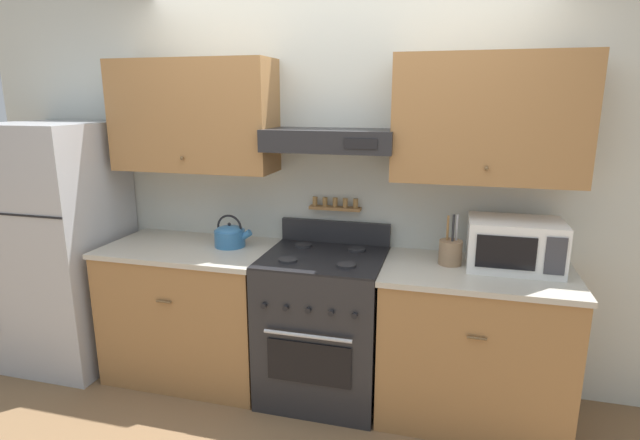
# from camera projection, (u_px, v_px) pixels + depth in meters

# --- Properties ---
(ground_plane) EXTENTS (16.00, 16.00, 0.00)m
(ground_plane) POSITION_uv_depth(u_px,v_px,m) (309.00, 422.00, 2.94)
(ground_plane) COLOR brown
(wall_back) EXTENTS (5.20, 0.46, 2.55)m
(wall_back) POSITION_uv_depth(u_px,v_px,m) (335.00, 167.00, 3.21)
(wall_back) COLOR silver
(wall_back) RESTS_ON ground_plane
(counter_left) EXTENTS (1.10, 0.68, 0.91)m
(counter_left) POSITION_uv_depth(u_px,v_px,m) (193.00, 310.00, 3.39)
(counter_left) COLOR olive
(counter_left) RESTS_ON ground_plane
(counter_right) EXTENTS (1.07, 0.68, 0.91)m
(counter_right) POSITION_uv_depth(u_px,v_px,m) (472.00, 343.00, 2.93)
(counter_right) COLOR olive
(counter_right) RESTS_ON ground_plane
(stove_range) EXTENTS (0.73, 0.70, 1.07)m
(stove_range) POSITION_uv_depth(u_px,v_px,m) (323.00, 325.00, 3.15)
(stove_range) COLOR #232326
(stove_range) RESTS_ON ground_plane
(refrigerator) EXTENTS (0.72, 0.75, 1.70)m
(refrigerator) POSITION_uv_depth(u_px,v_px,m) (63.00, 246.00, 3.50)
(refrigerator) COLOR #ADAFB5
(refrigerator) RESTS_ON ground_plane
(tea_kettle) EXTENTS (0.26, 0.20, 0.21)m
(tea_kettle) POSITION_uv_depth(u_px,v_px,m) (230.00, 235.00, 3.26)
(tea_kettle) COLOR teal
(tea_kettle) RESTS_ON counter_left
(microwave) EXTENTS (0.51, 0.36, 0.28)m
(microwave) POSITION_uv_depth(u_px,v_px,m) (515.00, 244.00, 2.82)
(microwave) COLOR white
(microwave) RESTS_ON counter_right
(utensil_crock) EXTENTS (0.13, 0.13, 0.30)m
(utensil_crock) POSITION_uv_depth(u_px,v_px,m) (450.00, 252.00, 2.91)
(utensil_crock) COLOR #8E7051
(utensil_crock) RESTS_ON counter_right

